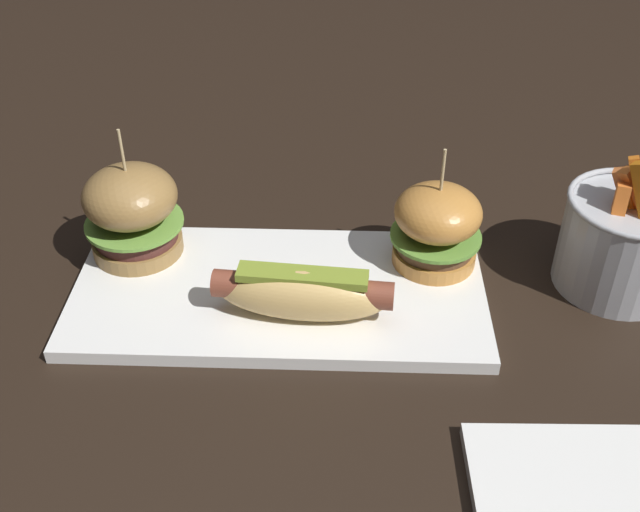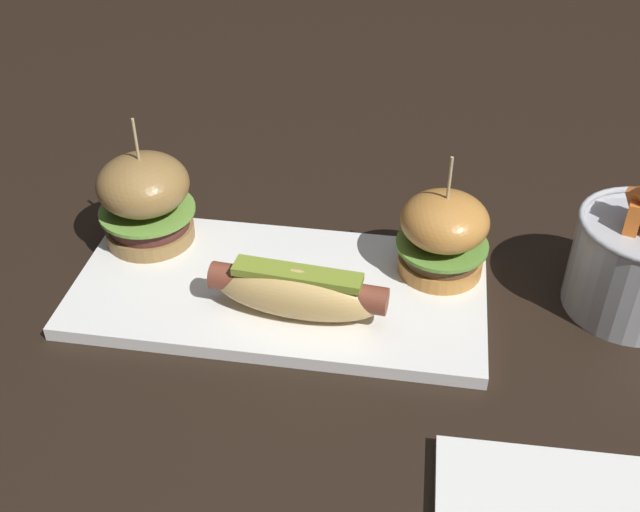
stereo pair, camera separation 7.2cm
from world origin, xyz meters
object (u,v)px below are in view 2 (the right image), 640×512
object	(u,v)px
platter_main	(280,289)
hot_dog	(298,291)
slider_right	(443,234)
fries_bucket	(637,263)
slider_left	(145,199)

from	to	relation	value
platter_main	hot_dog	world-z (taller)	hot_dog
slider_right	fries_bucket	distance (m)	0.19
fries_bucket	platter_main	bearing A→B (deg)	-173.71
slider_right	platter_main	bearing A→B (deg)	-162.61
platter_main	slider_left	distance (m)	0.17
hot_dog	slider_left	bearing A→B (deg)	151.52
platter_main	slider_right	xyz separation A→B (m)	(0.16, 0.05, 0.05)
platter_main	slider_right	bearing A→B (deg)	17.39
slider_left	slider_right	world-z (taller)	slider_left
slider_right	fries_bucket	xyz separation A→B (m)	(0.19, -0.01, -0.01)
hot_dog	slider_right	distance (m)	0.16
slider_right	fries_bucket	size ratio (longest dim) A/B	0.89
hot_dog	platter_main	bearing A→B (deg)	122.76
slider_left	fries_bucket	bearing A→B (deg)	-2.18
platter_main	fries_bucket	world-z (taller)	fries_bucket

